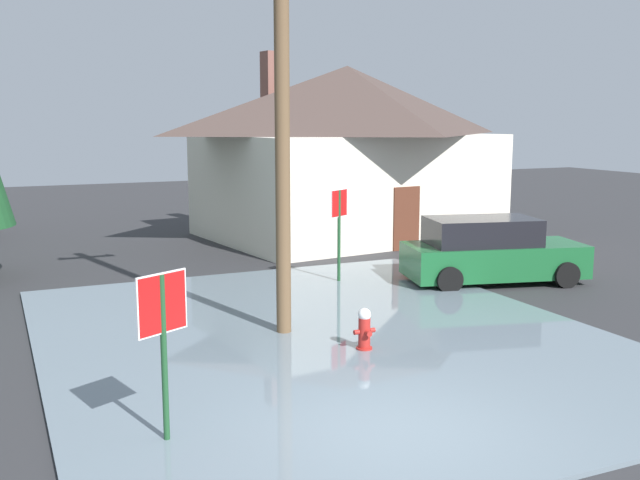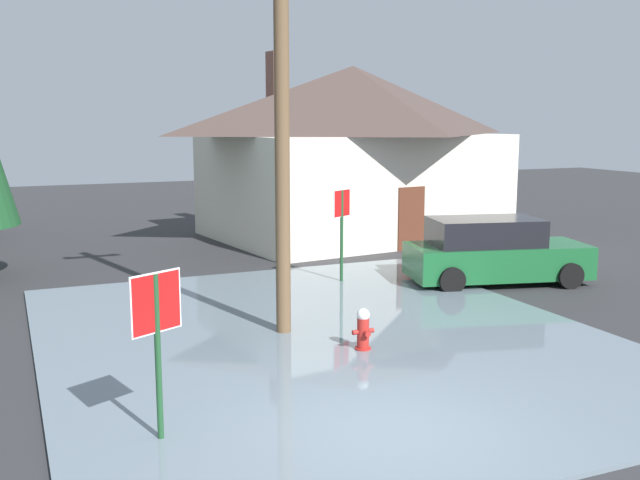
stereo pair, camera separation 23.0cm
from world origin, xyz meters
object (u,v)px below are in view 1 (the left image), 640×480
utility_pole (282,82)px  fire_hydrant (364,331)px  stop_sign_near (163,323)px  stop_sign_far (339,217)px  parked_car (490,252)px  house (347,149)px

utility_pole → fire_hydrant: bearing=-60.3°
stop_sign_near → fire_hydrant: bearing=29.3°
stop_sign_near → fire_hydrant: size_ratio=2.77×
stop_sign_far → parked_car: size_ratio=0.50×
utility_pole → stop_sign_far: 5.56m
fire_hydrant → house: bearing=65.2°
house → parked_car: 8.58m
utility_pole → parked_car: utility_pole is taller
utility_pole → stop_sign_far: utility_pole is taller
stop_sign_near → utility_pole: utility_pole is taller
stop_sign_near → house: house is taller
stop_sign_near → fire_hydrant: (4.04, 2.27, -1.21)m
parked_car → fire_hydrant: bearing=-146.1°
utility_pole → house: 12.36m
utility_pole → house: (6.46, 10.40, -1.73)m
stop_sign_near → house: bearing=56.1°
utility_pole → house: utility_pole is taller
utility_pole → parked_car: size_ratio=1.94×
utility_pole → stop_sign_far: size_ratio=3.87×
utility_pole → parked_car: bearing=18.3°
fire_hydrant → utility_pole: utility_pole is taller
parked_car → utility_pole: bearing=-161.7°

